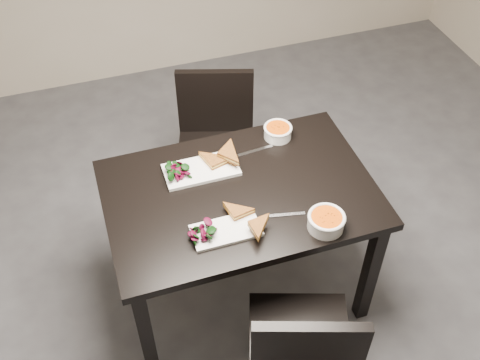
{
  "coord_description": "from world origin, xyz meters",
  "views": [
    {
      "loc": [
        -0.51,
        -1.33,
        2.6
      ],
      "look_at": [
        0.04,
        0.34,
        0.82
      ],
      "focal_mm": 42.99,
      "sensor_mm": 36.0,
      "label": 1
    }
  ],
  "objects_px": {
    "plate_near": "(226,231)",
    "soup_bowl_far": "(278,131)",
    "table": "(240,206)",
    "plate_far": "(201,170)",
    "chair_near": "(302,349)",
    "chair_far": "(216,137)",
    "soup_bowl_near": "(326,221)"
  },
  "relations": [
    {
      "from": "chair_far",
      "to": "plate_near",
      "type": "height_order",
      "value": "chair_far"
    },
    {
      "from": "chair_far",
      "to": "chair_near",
      "type": "bearing_deg",
      "value": -74.33
    },
    {
      "from": "chair_far",
      "to": "soup_bowl_far",
      "type": "height_order",
      "value": "chair_far"
    },
    {
      "from": "chair_near",
      "to": "plate_near",
      "type": "xyz_separation_m",
      "value": [
        -0.17,
        0.47,
        0.27
      ]
    },
    {
      "from": "chair_far",
      "to": "soup_bowl_far",
      "type": "distance_m",
      "value": 0.53
    },
    {
      "from": "table",
      "to": "chair_near",
      "type": "height_order",
      "value": "chair_near"
    },
    {
      "from": "plate_near",
      "to": "soup_bowl_far",
      "type": "relative_size",
      "value": 2.06
    },
    {
      "from": "table",
      "to": "chair_far",
      "type": "bearing_deg",
      "value": 83.28
    },
    {
      "from": "plate_far",
      "to": "soup_bowl_far",
      "type": "xyz_separation_m",
      "value": [
        0.42,
        0.12,
        0.03
      ]
    },
    {
      "from": "plate_near",
      "to": "soup_bowl_far",
      "type": "xyz_separation_m",
      "value": [
        0.42,
        0.5,
        0.03
      ]
    },
    {
      "from": "soup_bowl_far",
      "to": "plate_far",
      "type": "bearing_deg",
      "value": -164.3
    },
    {
      "from": "soup_bowl_near",
      "to": "plate_near",
      "type": "bearing_deg",
      "value": 165.38
    },
    {
      "from": "table",
      "to": "plate_near",
      "type": "relative_size",
      "value": 4.17
    },
    {
      "from": "soup_bowl_far",
      "to": "plate_near",
      "type": "bearing_deg",
      "value": -129.95
    },
    {
      "from": "table",
      "to": "chair_near",
      "type": "relative_size",
      "value": 1.41
    },
    {
      "from": "plate_near",
      "to": "soup_bowl_near",
      "type": "xyz_separation_m",
      "value": [
        0.4,
        -0.11,
        0.03
      ]
    },
    {
      "from": "table",
      "to": "soup_bowl_far",
      "type": "bearing_deg",
      "value": 45.41
    },
    {
      "from": "plate_near",
      "to": "plate_far",
      "type": "distance_m",
      "value": 0.38
    },
    {
      "from": "table",
      "to": "plate_far",
      "type": "xyz_separation_m",
      "value": [
        -0.13,
        0.18,
        0.11
      ]
    },
    {
      "from": "chair_far",
      "to": "soup_bowl_far",
      "type": "bearing_deg",
      "value": -44.07
    },
    {
      "from": "chair_near",
      "to": "plate_near",
      "type": "relative_size",
      "value": 2.95
    },
    {
      "from": "plate_far",
      "to": "soup_bowl_far",
      "type": "relative_size",
      "value": 2.44
    },
    {
      "from": "plate_near",
      "to": "soup_bowl_near",
      "type": "relative_size",
      "value": 1.81
    },
    {
      "from": "chair_near",
      "to": "soup_bowl_near",
      "type": "height_order",
      "value": "chair_near"
    },
    {
      "from": "chair_near",
      "to": "plate_near",
      "type": "height_order",
      "value": "chair_near"
    },
    {
      "from": "table",
      "to": "soup_bowl_near",
      "type": "xyz_separation_m",
      "value": [
        0.28,
        -0.31,
        0.14
      ]
    },
    {
      "from": "plate_far",
      "to": "table",
      "type": "bearing_deg",
      "value": -53.51
    },
    {
      "from": "chair_far",
      "to": "plate_near",
      "type": "bearing_deg",
      "value": -85.99
    },
    {
      "from": "chair_far",
      "to": "plate_far",
      "type": "distance_m",
      "value": 0.61
    },
    {
      "from": "plate_near",
      "to": "soup_bowl_near",
      "type": "distance_m",
      "value": 0.42
    },
    {
      "from": "plate_far",
      "to": "soup_bowl_far",
      "type": "distance_m",
      "value": 0.44
    },
    {
      "from": "chair_near",
      "to": "soup_bowl_far",
      "type": "distance_m",
      "value": 1.04
    }
  ]
}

